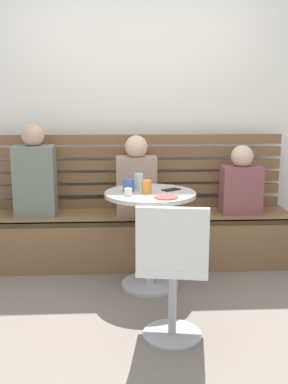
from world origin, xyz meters
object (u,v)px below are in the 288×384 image
object	(u,v)px
white_chair	(173,268)
person_child_left	(241,184)
cup_mug_blue	(129,185)
person_child_middle	(136,180)
cup_espresso_small	(128,192)
cup_tumbler_orange	(147,187)
booth_bench	(135,238)
cafe_table	(150,221)
cup_glass_tall	(139,181)
person_adult	(35,175)
phone_on_table	(171,190)
plate_small	(166,197)

from	to	relation	value
white_chair	person_child_left	bearing A→B (deg)	60.80
person_child_left	cup_mug_blue	size ratio (longest dim) A/B	6.22
person_child_middle	cup_espresso_small	world-z (taller)	person_child_middle
white_chair	cup_tumbler_orange	distance (m)	0.85
booth_bench	white_chair	size ratio (longest dim) A/B	3.18
cafe_table	cup_glass_tall	world-z (taller)	cup_glass_tall
person_adult	person_child_middle	world-z (taller)	person_adult
person_child_left	phone_on_table	bearing A→B (deg)	-145.81
booth_bench	cup_mug_blue	xyz separation A→B (m)	(-0.06, -0.47, 0.57)
person_child_middle	cup_mug_blue	xyz separation A→B (m)	(-0.07, -0.48, 0.05)
white_chair	cup_tumbler_orange	bearing A→B (deg)	97.80
person_adult	booth_bench	bearing A→B (deg)	-1.32
cup_tumbler_orange	plate_small	size ratio (longest dim) A/B	0.59
cafe_table	cup_tumbler_orange	world-z (taller)	cup_tumbler_orange
phone_on_table	cup_espresso_small	bearing A→B (deg)	85.13
person_child_left	cup_glass_tall	xyz separation A→B (m)	(-0.90, -0.39, 0.10)
cup_espresso_small	plate_small	size ratio (longest dim) A/B	0.33
person_child_left	cup_glass_tall	size ratio (longest dim) A/B	4.93
cup_tumbler_orange	phone_on_table	size ratio (longest dim) A/B	0.71
white_chair	cup_glass_tall	world-z (taller)	cup_glass_tall
person_adult	phone_on_table	xyz separation A→B (m)	(1.11, -0.45, -0.05)
cafe_table	cup_tumbler_orange	bearing A→B (deg)	-128.90
white_chair	cup_espresso_small	world-z (taller)	white_chair
cafe_table	plate_small	xyz separation A→B (m)	(0.10, -0.20, 0.23)
cup_tumbler_orange	person_adult	bearing A→B (deg)	148.81
person_child_middle	cup_tumbler_orange	distance (m)	0.55
white_chair	cup_glass_tall	distance (m)	1.00
booth_bench	cup_mug_blue	size ratio (longest dim) A/B	28.42
cup_glass_tall	person_adult	bearing A→B (deg)	155.09
cup_espresso_small	plate_small	xyz separation A→B (m)	(0.26, -0.08, -0.02)
cafe_table	cup_tumbler_orange	size ratio (longest dim) A/B	7.40
person_adult	cup_tumbler_orange	world-z (taller)	person_adult
booth_bench	person_adult	size ratio (longest dim) A/B	3.48
person_adult	person_child_left	distance (m)	1.76
cup_mug_blue	phone_on_table	size ratio (longest dim) A/B	0.68
cup_espresso_small	phone_on_table	size ratio (longest dim) A/B	0.40
cafe_table	person_adult	size ratio (longest dim) A/B	0.95
person_child_left	phone_on_table	world-z (taller)	person_child_left
cup_glass_tall	cup_espresso_small	bearing A→B (deg)	-108.97
cafe_table	cup_tumbler_orange	xyz separation A→B (m)	(-0.03, -0.03, 0.27)
person_child_left	phone_on_table	size ratio (longest dim) A/B	4.22
white_chair	cup_espresso_small	distance (m)	0.79
person_child_left	cup_mug_blue	distance (m)	1.09
booth_bench	plate_small	bearing A→B (deg)	-74.36
white_chair	cup_mug_blue	world-z (taller)	white_chair
cafe_table	person_adult	xyz separation A→B (m)	(-0.94, 0.52, 0.27)
plate_small	booth_bench	bearing A→B (deg)	105.64
white_chair	plate_small	bearing A→B (deg)	88.17
booth_bench	cup_glass_tall	size ratio (longest dim) A/B	22.50
cup_mug_blue	cafe_table	bearing A→B (deg)	-11.03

